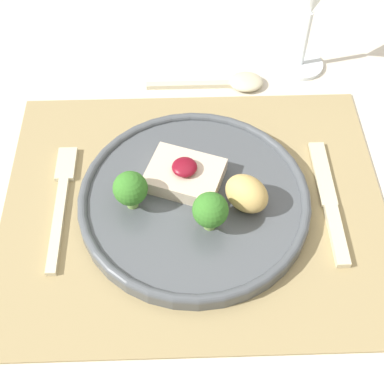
# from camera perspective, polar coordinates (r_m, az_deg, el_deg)

# --- Properties ---
(dining_table) EXTENTS (1.35, 1.16, 0.73)m
(dining_table) POSITION_cam_1_polar(r_m,az_deg,el_deg) (0.72, 0.22, -5.12)
(dining_table) COLOR beige
(dining_table) RESTS_ON ground_plane
(placemat) EXTENTS (0.47, 0.38, 0.00)m
(placemat) POSITION_cam_1_polar(r_m,az_deg,el_deg) (0.65, 0.24, -1.45)
(placemat) COLOR #9E895B
(placemat) RESTS_ON dining_table
(dinner_plate) EXTENTS (0.28, 0.28, 0.07)m
(dinner_plate) POSITION_cam_1_polar(r_m,az_deg,el_deg) (0.64, 0.05, -0.35)
(dinner_plate) COLOR #4C5156
(dinner_plate) RESTS_ON placemat
(fork) EXTENTS (0.02, 0.18, 0.01)m
(fork) POSITION_cam_1_polar(r_m,az_deg,el_deg) (0.67, -13.73, -0.50)
(fork) COLOR beige
(fork) RESTS_ON placemat
(knife) EXTENTS (0.02, 0.18, 0.01)m
(knife) POSITION_cam_1_polar(r_m,az_deg,el_deg) (0.67, 14.56, -1.68)
(knife) COLOR beige
(knife) RESTS_ON placemat
(spoon) EXTENTS (0.17, 0.04, 0.01)m
(spoon) POSITION_cam_1_polar(r_m,az_deg,el_deg) (0.80, 4.40, 11.56)
(spoon) COLOR beige
(spoon) RESTS_ON dining_table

